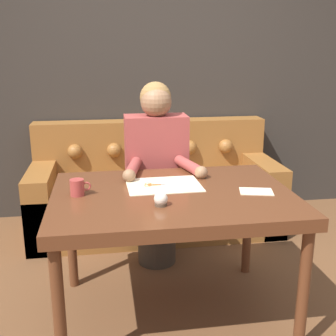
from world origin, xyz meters
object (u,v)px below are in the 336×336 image
Objects in this scene: couch at (155,192)px; person at (156,174)px; mug at (78,187)px; pin_cushion at (161,200)px; scissors at (157,185)px; dining_table at (173,205)px.

couch is 0.78m from person.
pin_cushion is at bearing -27.87° from mug.
couch reaches higher than pin_cushion.
couch is 1.30m from scissors.
pin_cushion is at bearing -95.77° from person.
scissors is 0.33m from pin_cushion.
couch is at bearing 83.69° from scissors.
scissors is 0.46m from mug.
scissors is at bearing 13.16° from mug.
couch is 1.62m from pin_cushion.
person reaches higher than mug.
person reaches higher than dining_table.
mug is 1.58× the size of pin_cushion.
mug reaches higher than pin_cushion.
mug reaches higher than dining_table.
scissors is 3.20× the size of pin_cushion.
scissors is (-0.07, -0.52, 0.09)m from person.
person is at bearing 84.23° from pin_cushion.
mug is (-0.51, -0.63, 0.14)m from person.
scissors is at bearing -97.11° from person.
couch reaches higher than mug.
pin_cushion is at bearing -95.74° from couch.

